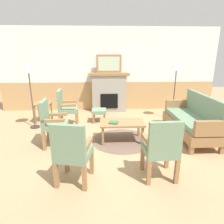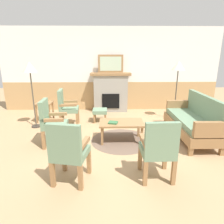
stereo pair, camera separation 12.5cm
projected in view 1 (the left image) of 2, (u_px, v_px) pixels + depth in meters
name	position (u px, v px, depth m)	size (l,w,h in m)	color
ground_plane	(113.00, 140.00, 4.45)	(14.00, 14.00, 0.00)	tan
wall_back	(109.00, 71.00, 6.56)	(7.20, 0.14, 2.70)	white
fireplace	(109.00, 92.00, 6.51)	(1.30, 0.44, 1.28)	gray
framed_picture	(109.00, 64.00, 6.25)	(0.80, 0.04, 0.56)	olive
couch	(192.00, 120.00, 4.52)	(0.70, 1.80, 0.98)	olive
coffee_table	(122.00, 124.00, 4.31)	(0.96, 0.56, 0.44)	olive
round_rug	(122.00, 140.00, 4.42)	(1.35, 1.35, 0.01)	brown
book_on_table	(114.00, 123.00, 4.20)	(0.19, 0.16, 0.03)	#33663D
footstool	(99.00, 112.00, 5.56)	(0.40, 0.40, 0.36)	olive
armchair_near_fireplace	(52.00, 121.00, 4.03)	(0.50, 0.50, 0.98)	olive
armchair_by_window_left	(65.00, 107.00, 5.14)	(0.52, 0.52, 0.98)	olive
armchair_front_left	(72.00, 151.00, 2.81)	(0.56, 0.56, 0.98)	olive
armchair_front_center	(162.00, 147.00, 2.92)	(0.49, 0.49, 0.98)	olive
side_table	(43.00, 107.00, 5.51)	(0.44, 0.44, 0.55)	olive
floor_lamp_by_couch	(176.00, 69.00, 5.49)	(0.36, 0.36, 1.68)	#332D28
floor_lamp_by_chairs	(28.00, 72.00, 4.77)	(0.36, 0.36, 1.68)	#332D28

